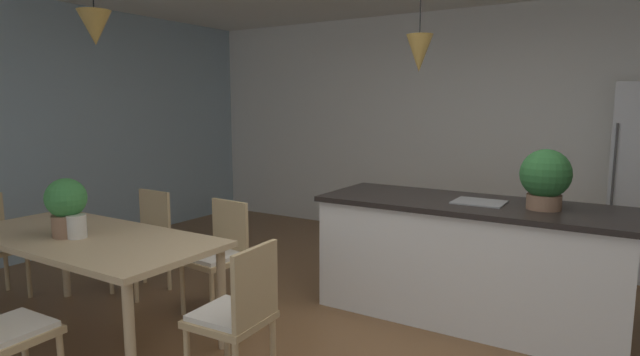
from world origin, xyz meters
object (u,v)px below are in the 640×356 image
object	(u,v)px
dining_table	(87,245)
kitchen_island	(468,259)
chair_far_right	(218,253)
chair_kitchen_end	(237,313)
potted_plant_on_island	(545,177)
potted_plant_on_table	(66,205)
vase_on_dining_table	(77,226)
chair_far_left	(144,238)

from	to	relation	value
dining_table	kitchen_island	bearing A→B (deg)	39.21
chair_far_right	chair_kitchen_end	world-z (taller)	same
chair_kitchen_end	dining_table	bearing A→B (deg)	-179.90
potted_plant_on_island	potted_plant_on_table	xyz separation A→B (m)	(-2.72, -1.81, -0.17)
vase_on_dining_table	chair_kitchen_end	bearing A→B (deg)	3.21
potted_plant_on_island	potted_plant_on_table	bearing A→B (deg)	-146.38
chair_far_left	potted_plant_on_island	distance (m)	3.26
dining_table	kitchen_island	world-z (taller)	kitchen_island
kitchen_island	potted_plant_on_island	xyz separation A→B (m)	(0.51, 0.00, 0.66)
potted_plant_on_island	chair_kitchen_end	bearing A→B (deg)	-126.78
kitchen_island	potted_plant_on_table	distance (m)	2.90
chair_far_right	chair_far_left	xyz separation A→B (m)	(-0.87, 0.00, 0.00)
potted_plant_on_table	chair_far_left	bearing A→B (deg)	111.15
dining_table	kitchen_island	xyz separation A→B (m)	(2.12, 1.73, -0.21)
chair_far_right	kitchen_island	bearing A→B (deg)	28.66
chair_far_right	chair_far_left	bearing A→B (deg)	179.99
chair_far_right	potted_plant_on_table	distance (m)	1.14
dining_table	potted_plant_on_island	xyz separation A→B (m)	(2.63, 1.73, 0.46)
chair_far_right	chair_kitchen_end	xyz separation A→B (m)	(0.90, -0.81, 0.00)
dining_table	kitchen_island	size ratio (longest dim) A/B	0.87
chair_far_left	potted_plant_on_table	bearing A→B (deg)	-68.85
kitchen_island	potted_plant_on_island	bearing A→B (deg)	0.00
dining_table	potted_plant_on_island	distance (m)	3.18
chair_far_left	vase_on_dining_table	world-z (taller)	vase_on_dining_table
chair_kitchen_end	kitchen_island	distance (m)	1.90
vase_on_dining_table	potted_plant_on_table	bearing A→B (deg)	-178.02
chair_far_left	vase_on_dining_table	distance (m)	1.04
chair_far_left	potted_plant_on_island	bearing A→B (deg)	16.73
chair_far_left	potted_plant_on_island	world-z (taller)	potted_plant_on_island
chair_far_right	chair_far_left	world-z (taller)	same
chair_far_left	vase_on_dining_table	bearing A→B (deg)	-63.53
chair_far_left	chair_far_right	bearing A→B (deg)	-0.01
chair_kitchen_end	vase_on_dining_table	bearing A→B (deg)	-176.79
dining_table	chair_far_left	world-z (taller)	chair_far_left
dining_table	chair_far_left	size ratio (longest dim) A/B	2.22
potted_plant_on_island	vase_on_dining_table	bearing A→B (deg)	-145.46
dining_table	vase_on_dining_table	world-z (taller)	vase_on_dining_table
dining_table	chair_far_right	xyz separation A→B (m)	(0.44, 0.81, -0.19)
chair_kitchen_end	potted_plant_on_island	xyz separation A→B (m)	(1.29, 1.73, 0.65)
chair_far_left	kitchen_island	bearing A→B (deg)	19.80
potted_plant_on_island	potted_plant_on_table	world-z (taller)	potted_plant_on_island
potted_plant_on_island	vase_on_dining_table	distance (m)	3.20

